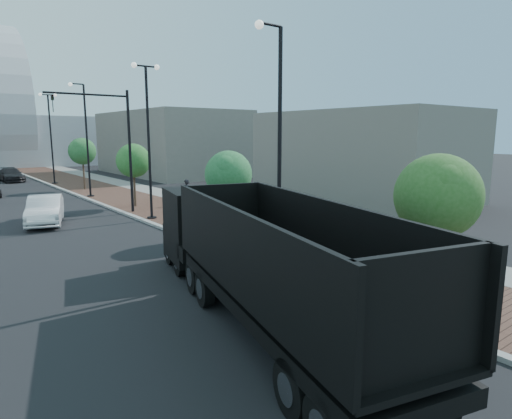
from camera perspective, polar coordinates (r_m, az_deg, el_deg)
sidewalk at (r=45.31m, az=-19.52°, el=2.75°), size 7.00×140.00×0.12m
concrete_strip at (r=46.21m, az=-16.34°, el=3.05°), size 2.40×140.00×0.13m
curb at (r=44.35m, az=-23.81°, el=2.34°), size 0.30×140.00×0.14m
dump_truck at (r=14.18m, az=-3.10°, el=-5.43°), size 5.93×13.79×3.60m
white_sedan at (r=28.46m, az=-25.85°, el=-0.04°), size 3.16×5.37×1.67m
dark_car_far at (r=55.52m, az=-29.37°, el=3.97°), size 2.33×5.22×1.49m
pedestrian at (r=32.17m, az=-9.08°, el=2.16°), size 0.79×0.57×1.99m
streetlight_1 at (r=16.84m, az=2.80°, el=6.75°), size 1.44×0.56×9.21m
streetlight_2 at (r=27.14m, az=-13.85°, el=8.69°), size 1.72×0.56×9.28m
streetlight_3 at (r=38.39m, az=-21.34°, el=7.86°), size 1.44×0.56×9.21m
streetlight_4 at (r=50.03m, az=-25.21°, el=8.47°), size 1.72×0.56×9.28m
traffic_mast at (r=29.58m, az=-17.87°, el=8.89°), size 5.09×0.20×8.00m
tree_0 at (r=13.98m, az=22.66°, el=1.60°), size 2.54×2.52×4.70m
tree_1 at (r=21.61m, az=-3.55°, el=4.58°), size 2.39×2.34×4.45m
tree_2 at (r=32.23m, az=-15.69°, el=6.16°), size 2.43×2.39×4.57m
tree_3 at (r=43.56m, az=-21.71°, el=7.08°), size 2.49×2.46×4.88m
commercial_block_ne at (r=59.05m, az=-11.18°, el=8.50°), size 12.00×22.00×8.00m
commercial_block_e at (r=36.47m, az=13.70°, el=6.86°), size 10.00×16.00×7.00m
utility_cover_1 at (r=17.53m, az=11.79°, el=-7.34°), size 0.50×0.50×0.02m
utility_cover_2 at (r=25.80m, az=-7.05°, el=-1.64°), size 0.50×0.50×0.02m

